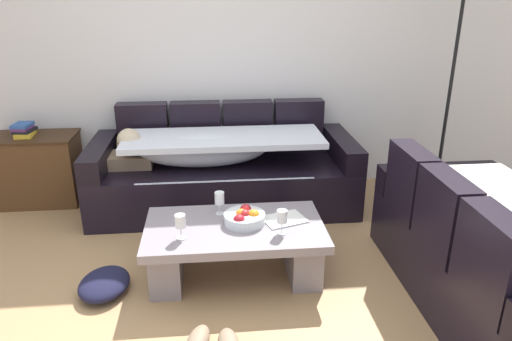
% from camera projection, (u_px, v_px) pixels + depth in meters
% --- Properties ---
extents(ground_plane, '(14.00, 14.00, 0.00)m').
position_uv_depth(ground_plane, '(202.00, 319.00, 2.86)').
color(ground_plane, '#AB8356').
extents(back_wall, '(9.00, 0.10, 2.70)m').
position_uv_depth(back_wall, '(198.00, 48.00, 4.37)').
color(back_wall, silver).
rests_on(back_wall, ground_plane).
extents(couch_along_wall, '(2.31, 0.92, 0.88)m').
position_uv_depth(couch_along_wall, '(220.00, 171.00, 4.26)').
color(couch_along_wall, black).
rests_on(couch_along_wall, ground_plane).
extents(couch_near_window, '(0.92, 1.85, 0.88)m').
position_uv_depth(couch_near_window, '(495.00, 259.00, 2.87)').
color(couch_near_window, black).
rests_on(couch_near_window, ground_plane).
extents(coffee_table, '(1.20, 0.68, 0.38)m').
position_uv_depth(coffee_table, '(235.00, 244.00, 3.23)').
color(coffee_table, gray).
rests_on(coffee_table, ground_plane).
extents(fruit_bowl, '(0.28, 0.28, 0.10)m').
position_uv_depth(fruit_bowl, '(245.00, 217.00, 3.20)').
color(fruit_bowl, silver).
rests_on(fruit_bowl, coffee_table).
extents(wine_glass_near_left, '(0.07, 0.07, 0.17)m').
position_uv_depth(wine_glass_near_left, '(180.00, 222.00, 2.97)').
color(wine_glass_near_left, silver).
rests_on(wine_glass_near_left, coffee_table).
extents(wine_glass_near_right, '(0.07, 0.07, 0.17)m').
position_uv_depth(wine_glass_near_right, '(282.00, 217.00, 3.03)').
color(wine_glass_near_right, silver).
rests_on(wine_glass_near_right, coffee_table).
extents(wine_glass_far_back, '(0.07, 0.07, 0.17)m').
position_uv_depth(wine_glass_far_back, '(220.00, 199.00, 3.30)').
color(wine_glass_far_back, silver).
rests_on(wine_glass_far_back, coffee_table).
extents(open_magazine, '(0.33, 0.29, 0.01)m').
position_uv_depth(open_magazine, '(284.00, 219.00, 3.25)').
color(open_magazine, white).
rests_on(open_magazine, coffee_table).
extents(side_cabinet, '(0.72, 0.44, 0.64)m').
position_uv_depth(side_cabinet, '(39.00, 169.00, 4.33)').
color(side_cabinet, '#4E311A').
rests_on(side_cabinet, ground_plane).
extents(book_stack_on_cabinet, '(0.18, 0.23, 0.12)m').
position_uv_depth(book_stack_on_cabinet, '(24.00, 130.00, 4.19)').
color(book_stack_on_cabinet, gold).
rests_on(book_stack_on_cabinet, side_cabinet).
extents(floor_lamp, '(0.33, 0.31, 1.95)m').
position_uv_depth(floor_lamp, '(449.00, 78.00, 4.22)').
color(floor_lamp, black).
rests_on(floor_lamp, ground_plane).
extents(crumpled_garment, '(0.37, 0.44, 0.12)m').
position_uv_depth(crumpled_garment, '(104.00, 284.00, 3.10)').
color(crumpled_garment, '#191933').
rests_on(crumpled_garment, ground_plane).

